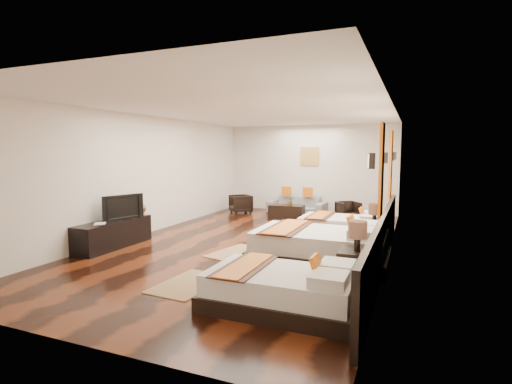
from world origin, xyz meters
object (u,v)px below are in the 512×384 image
at_px(tv_console, 114,234).
at_px(bed_mid, 321,246).
at_px(nightstand_a, 357,265).
at_px(sofa, 297,205).
at_px(armchair_left, 241,204).
at_px(bed_near, 283,289).
at_px(table_plant, 290,201).
at_px(figurine, 138,206).
at_px(bed_far, 343,227).
at_px(armchair_right, 348,211).
at_px(tv, 121,207).
at_px(book, 94,224).
at_px(nightstand_b, 374,233).
at_px(coffee_table, 287,212).

bearing_deg(tv_console, bed_mid, 6.30).
height_order(bed_mid, tv_console, bed_mid).
height_order(bed_mid, nightstand_a, nightstand_a).
relative_size(tv_console, sofa, 0.98).
xyz_separation_m(tv_console, armchair_left, (0.56, 5.02, 0.02)).
distance_m(bed_mid, nightstand_a, 1.28).
distance_m(bed_near, nightstand_a, 1.30).
height_order(sofa, table_plant, table_plant).
distance_m(bed_mid, figurine, 4.23).
bearing_deg(figurine, armchair_left, 82.53).
distance_m(bed_mid, armchair_left, 5.84).
height_order(bed_far, armchair_right, bed_far).
relative_size(bed_mid, tv, 2.57).
relative_size(book, armchair_left, 0.43).
bearing_deg(armchair_left, figurine, -50.45).
bearing_deg(bed_far, nightstand_b, -45.04).
height_order(bed_mid, armchair_right, bed_mid).
xyz_separation_m(tv, table_plant, (2.32, 4.34, -0.29)).
relative_size(book, figurine, 0.73).
bearing_deg(nightstand_b, coffee_table, 135.39).
bearing_deg(nightstand_a, book, 179.16).
xyz_separation_m(bed_mid, armchair_left, (-3.64, 4.56, -0.01)).
bearing_deg(nightstand_b, armchair_right, 107.90).
height_order(bed_near, figurine, figurine).
distance_m(tv, table_plant, 4.93).
bearing_deg(bed_mid, armchair_left, 128.60).
bearing_deg(armchair_left, tv, -48.99).
bearing_deg(book, nightstand_b, 26.16).
relative_size(tv, table_plant, 3.72).
bearing_deg(tv_console, nightstand_a, -6.68).
height_order(tv, sofa, tv).
relative_size(tv, armchair_right, 1.54).
bearing_deg(nightstand_b, bed_far, 134.96).
relative_size(nightstand_a, sofa, 0.53).
relative_size(armchair_right, table_plant, 2.41).
bearing_deg(tv, armchair_right, -20.25).
bearing_deg(bed_mid, tv, -176.20).
relative_size(armchair_left, table_plant, 2.63).
height_order(armchair_right, table_plant, table_plant).
relative_size(bed_near, armchair_right, 3.22).
xyz_separation_m(nightstand_b, table_plant, (-2.57, 2.60, 0.20)).
distance_m(tv, figurine, 0.58).
height_order(bed_mid, table_plant, bed_mid).
bearing_deg(bed_near, tv, 156.20).
xyz_separation_m(bed_far, nightstand_a, (0.75, -3.25, 0.10)).
bearing_deg(sofa, bed_far, -51.64).
distance_m(bed_near, tv, 4.56).
height_order(nightstand_a, armchair_left, nightstand_a).
xyz_separation_m(bed_far, nightstand_b, (0.75, -0.75, 0.08)).
relative_size(tv, coffee_table, 0.91).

